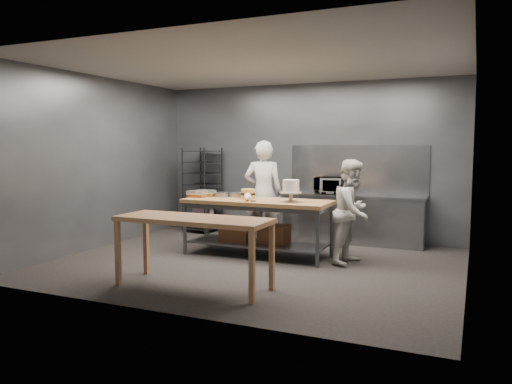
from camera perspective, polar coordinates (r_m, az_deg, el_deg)
ground at (r=7.75m, az=-0.06°, el=-8.08°), size 6.00×6.00×0.00m
back_wall at (r=9.88m, az=5.85°, el=3.59°), size 6.00×0.04×3.00m
work_table at (r=8.18m, az=-0.07°, el=-3.28°), size 2.40×0.90×0.92m
near_counter at (r=6.34m, az=-7.20°, el=-3.65°), size 2.00×0.70×0.90m
back_counter at (r=9.40m, az=10.99°, el=-2.99°), size 2.60×0.60×0.90m
splashback_panel at (r=9.60m, az=11.49°, el=2.57°), size 2.60×0.02×0.90m
speed_rack at (r=10.43m, az=-6.12°, el=0.14°), size 0.68×0.72×1.75m
chef_behind at (r=8.95m, az=0.85°, el=-0.13°), size 0.78×0.62×1.89m
chef_right at (r=7.75m, az=10.98°, el=-2.20°), size 0.74×0.88×1.59m
microwave at (r=9.44m, az=8.49°, el=0.74°), size 0.54×0.37×0.30m
frosted_cake_stand at (r=7.76m, az=4.02°, el=0.47°), size 0.34×0.34×0.35m
layer_cake at (r=8.25m, az=-0.90°, el=-0.21°), size 0.23×0.23×0.16m
cake_pans at (r=8.56m, az=-3.09°, el=-0.30°), size 0.50×0.34×0.07m
piping_bag at (r=7.84m, az=-1.02°, el=-0.66°), size 0.26×0.40×0.12m
offset_spatula at (r=7.79m, az=0.27°, el=-1.10°), size 0.36×0.02×0.02m
pastry_clamshells at (r=8.61m, az=-6.25°, el=-0.17°), size 0.37×0.41×0.11m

